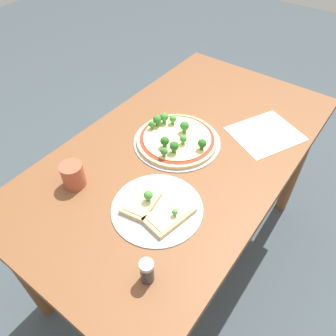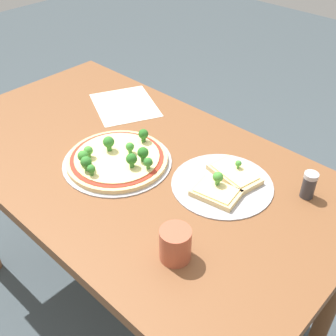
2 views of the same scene
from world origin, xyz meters
name	(u,v)px [view 1 (image 1 of 2)]	position (x,y,z in m)	size (l,w,h in m)	color
ground_plane	(178,252)	(0.00, 0.00, 0.00)	(8.00, 8.00, 0.00)	#3D474C
dining_table	(182,167)	(0.00, 0.00, 0.67)	(1.38, 0.77, 0.77)	brown
pizza_tray_whole	(176,139)	(0.02, 0.04, 0.78)	(0.34, 0.34, 0.07)	#A3A3A8
pizza_tray_slice	(156,208)	(-0.29, -0.10, 0.78)	(0.30, 0.30, 0.07)	#A3A3A8
drinking_cup	(73,175)	(-0.37, 0.19, 0.81)	(0.08, 0.08, 0.09)	#AD5138
condiment_shaker	(147,271)	(-0.49, -0.22, 0.81)	(0.04, 0.04, 0.08)	#333338
paper_menu	(265,133)	(0.27, -0.22, 0.77)	(0.26, 0.22, 0.00)	silver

